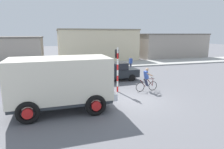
{
  "coord_description": "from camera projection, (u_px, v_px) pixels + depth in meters",
  "views": [
    {
      "loc": [
        -4.6,
        -11.09,
        4.13
      ],
      "look_at": [
        -0.58,
        2.5,
        1.2
      ],
      "focal_mm": 31.62,
      "sensor_mm": 36.0,
      "label": 1
    }
  ],
  "objects": [
    {
      "name": "ground_plane",
      "position": [
        132.0,
        100.0,
        12.53
      ],
      "size": [
        120.0,
        120.0,
        0.0
      ],
      "primitive_type": "plane",
      "color": "slate"
    },
    {
      "name": "sidewalk_far",
      "position": [
        91.0,
        65.0,
        25.83
      ],
      "size": [
        80.0,
        5.0,
        0.16
      ],
      "primitive_type": "cube",
      "color": "#ADADA8",
      "rests_on": "ground"
    },
    {
      "name": "truck_foreground",
      "position": [
        61.0,
        81.0,
        10.54
      ],
      "size": [
        5.47,
        2.94,
        2.9
      ],
      "color": "silver",
      "rests_on": "ground"
    },
    {
      "name": "cyclist",
      "position": [
        147.0,
        80.0,
        14.35
      ],
      "size": [
        1.73,
        0.5,
        1.72
      ],
      "color": "black",
      "rests_on": "ground"
    },
    {
      "name": "traffic_light_pole",
      "position": [
        117.0,
        63.0,
        14.02
      ],
      "size": [
        0.24,
        0.43,
        3.2
      ],
      "color": "red",
      "rests_on": "ground"
    },
    {
      "name": "car_red_near",
      "position": [
        115.0,
        71.0,
        17.71
      ],
      "size": [
        4.1,
        2.07,
        1.6
      ],
      "color": "#1E2328",
      "rests_on": "ground"
    },
    {
      "name": "car_white_mid",
      "position": [
        63.0,
        69.0,
        18.9
      ],
      "size": [
        4.14,
        2.15,
        1.6
      ],
      "color": "#234C9E",
      "rests_on": "ground"
    },
    {
      "name": "pedestrian_near_kerb",
      "position": [
        131.0,
        63.0,
        22.26
      ],
      "size": [
        0.34,
        0.22,
        1.62
      ],
      "color": "#2D334C",
      "rests_on": "ground"
    },
    {
      "name": "building_corner_left",
      "position": [
        2.0,
        50.0,
        28.59
      ],
      "size": [
        11.28,
        7.69,
        3.74
      ],
      "color": "#9E9389",
      "rests_on": "ground"
    },
    {
      "name": "building_mid_block",
      "position": [
        96.0,
        44.0,
        32.02
      ],
      "size": [
        12.09,
        8.11,
        4.84
      ],
      "color": "beige",
      "rests_on": "ground"
    },
    {
      "name": "building_corner_right",
      "position": [
        170.0,
        46.0,
        34.74
      ],
      "size": [
        11.61,
        5.92,
        4.16
      ],
      "color": "#9E9389",
      "rests_on": "ground"
    }
  ]
}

